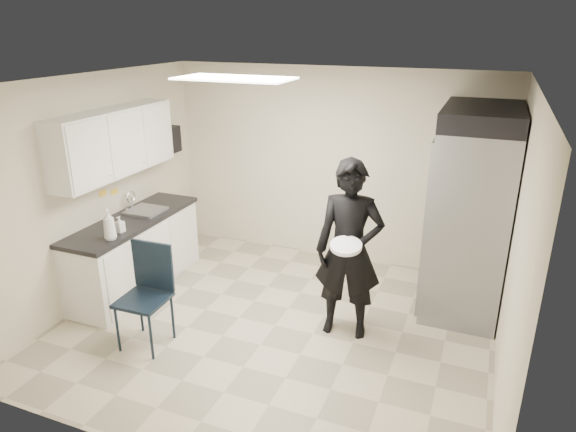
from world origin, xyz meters
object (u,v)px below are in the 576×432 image
at_px(lower_counter, 136,255).
at_px(folding_chair, 143,300).
at_px(commercial_fridge, 470,219).
at_px(man_tuxedo, 349,250).

bearing_deg(lower_counter, folding_chair, -49.24).
bearing_deg(lower_counter, commercial_fridge, 15.88).
distance_m(commercial_fridge, folding_chair, 3.62).
bearing_deg(folding_chair, lower_counter, 128.90).
xyz_separation_m(lower_counter, commercial_fridge, (3.78, 1.07, 0.62)).
distance_m(lower_counter, commercial_fridge, 3.98).
xyz_separation_m(commercial_fridge, folding_chair, (-2.91, -2.08, -0.53)).
relative_size(folding_chair, man_tuxedo, 0.55).
height_order(commercial_fridge, folding_chair, commercial_fridge).
height_order(commercial_fridge, man_tuxedo, commercial_fridge).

